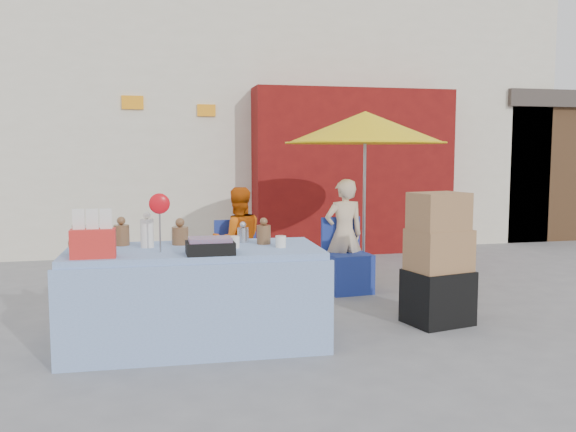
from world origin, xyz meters
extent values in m
plane|color=slate|center=(0.00, 0.00, 0.00)|extent=(80.00, 80.00, 0.00)
cube|color=silver|center=(0.00, 7.00, 2.25)|extent=(12.00, 5.00, 4.50)
cube|color=maroon|center=(2.20, 4.20, 1.30)|extent=(3.20, 0.60, 2.60)
cube|color=#4C331E|center=(6.50, 6.00, 1.20)|extent=(2.60, 3.00, 2.40)
cube|color=#3F3833|center=(6.50, 6.00, 2.55)|extent=(2.80, 3.20, 0.30)
cube|color=orange|center=(-1.20, 4.48, 2.35)|extent=(0.32, 0.04, 0.20)
cube|color=orange|center=(-0.10, 4.48, 2.25)|extent=(0.28, 0.04, 0.18)
cube|color=#90AEE7|center=(-0.64, -0.02, 0.41)|extent=(2.10, 0.99, 0.82)
cube|color=#90AEE7|center=(-0.65, -0.50, 0.38)|extent=(2.13, 0.10, 0.76)
cube|color=#90AEE7|center=(-0.62, 0.46, 0.38)|extent=(2.13, 0.10, 0.76)
cylinder|color=white|center=(-1.45, 0.17, 0.92)|extent=(0.12, 0.12, 0.20)
cylinder|color=brown|center=(-1.23, 0.27, 0.91)|extent=(0.13, 0.13, 0.17)
cylinder|color=white|center=(-1.02, 0.10, 0.94)|extent=(0.11, 0.11, 0.24)
cylinder|color=brown|center=(-0.74, 0.20, 0.89)|extent=(0.15, 0.15, 0.15)
cylinder|color=#B2B2B7|center=(-0.20, 0.21, 0.88)|extent=(0.10, 0.10, 0.13)
cylinder|color=brown|center=(-0.04, 0.07, 0.90)|extent=(0.12, 0.12, 0.16)
cylinder|color=white|center=(-0.31, -0.08, 0.87)|extent=(0.09, 0.09, 0.10)
cylinder|color=white|center=(0.07, -0.15, 0.87)|extent=(0.09, 0.09, 0.10)
sphere|color=brown|center=(-1.54, -0.10, 0.90)|extent=(0.16, 0.16, 0.16)
ellipsoid|color=red|center=(-0.92, -0.17, 1.21)|extent=(0.17, 0.06, 0.16)
cube|color=red|center=(-1.41, -0.32, 0.93)|extent=(0.33, 0.16, 0.22)
cube|color=black|center=(-0.54, -0.35, 0.87)|extent=(0.38, 0.27, 0.10)
cube|color=navy|center=(-0.03, 1.53, 0.23)|extent=(0.52, 0.50, 0.45)
cube|color=navy|center=(-0.05, 1.75, 0.65)|extent=(0.48, 0.08, 0.40)
cube|color=navy|center=(1.22, 1.53, 0.23)|extent=(0.52, 0.50, 0.45)
cube|color=navy|center=(1.20, 1.75, 0.65)|extent=(0.48, 0.08, 0.40)
imported|color=#D6570B|center=(-0.03, 1.68, 0.61)|extent=(0.63, 0.51, 1.22)
imported|color=beige|center=(1.22, 1.68, 0.65)|extent=(0.50, 0.35, 1.30)
cylinder|color=gray|center=(1.52, 1.83, 1.00)|extent=(0.04, 0.04, 2.00)
cone|color=yellow|center=(1.52, 1.83, 1.90)|extent=(1.90, 1.90, 0.38)
cylinder|color=yellow|center=(1.52, 1.83, 1.72)|extent=(1.90, 1.90, 0.02)
cube|color=black|center=(1.63, 0.10, 0.25)|extent=(0.64, 0.57, 0.51)
cube|color=olive|center=(1.63, 0.10, 0.70)|extent=(0.60, 0.51, 0.39)
cube|color=olive|center=(1.61, 0.08, 1.07)|extent=(0.56, 0.46, 0.35)
ellipsoid|color=yellow|center=(-1.38, 0.09, 0.15)|extent=(0.75, 0.65, 0.29)
camera|label=1|loc=(-1.00, -5.05, 1.61)|focal=38.00mm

